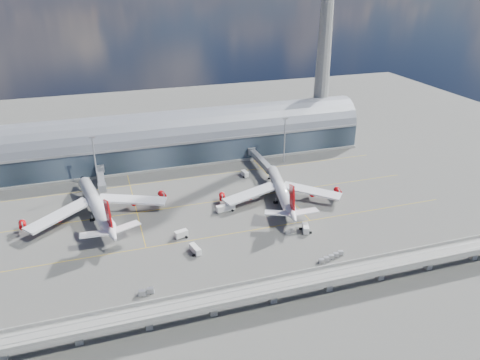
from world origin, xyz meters
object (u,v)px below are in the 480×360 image
object	(u,v)px
floodlight_mast_left	(95,160)
floodlight_mast_right	(285,139)
service_truck_1	(181,234)
control_tower	(324,56)
airliner_left	(97,206)
cargo_train_2	(290,232)
service_truck_0	(195,249)
cargo_train_1	(331,257)
service_truck_5	(264,190)
service_truck_3	(306,228)
airliner_right	(281,191)
service_truck_4	(245,174)
service_truck_2	(226,208)
cargo_train_0	(146,292)

from	to	relation	value
floodlight_mast_left	floodlight_mast_right	world-z (taller)	same
service_truck_1	floodlight_mast_right	bearing A→B (deg)	-63.14
control_tower	floodlight_mast_right	bearing A→B (deg)	-141.34
airliner_left	cargo_train_2	size ratio (longest dim) A/B	14.40
service_truck_0	cargo_train_1	distance (m)	51.17
floodlight_mast_right	service_truck_0	size ratio (longest dim) A/B	3.71
service_truck_0	service_truck_5	world-z (taller)	service_truck_0
service_truck_5	cargo_train_1	bearing A→B (deg)	-153.84
service_truck_1	service_truck_3	bearing A→B (deg)	-117.03
control_tower	floodlight_mast_left	distance (m)	143.01
airliner_left	service_truck_1	distance (m)	41.46
airliner_right	service_truck_4	world-z (taller)	airliner_right
service_truck_2	service_truck_3	xyz separation A→B (m)	(26.29, -27.10, -0.10)
airliner_left	service_truck_1	world-z (taller)	airliner_left
airliner_right	service_truck_5	world-z (taller)	airliner_right
service_truck_0	service_truck_3	distance (m)	46.69
floodlight_mast_right	service_truck_1	world-z (taller)	floodlight_mast_right
cargo_train_2	airliner_left	bearing A→B (deg)	81.74
floodlight_mast_left	cargo_train_2	size ratio (longest dim) A/B	5.62
service_truck_4	service_truck_3	bearing A→B (deg)	-90.52
airliner_left	service_truck_2	size ratio (longest dim) A/B	7.61
control_tower	cargo_train_1	distance (m)	143.08
floodlight_mast_left	service_truck_0	bearing A→B (deg)	-66.33
service_truck_2	service_truck_4	xyz separation A→B (m)	(20.17, 33.45, -0.13)
service_truck_3	cargo_train_0	bearing A→B (deg)	-143.88
service_truck_0	service_truck_4	distance (m)	74.05
floodlight_mast_left	airliner_right	world-z (taller)	floodlight_mast_left
service_truck_2	service_truck_4	bearing A→B (deg)	-38.46
airliner_left	service_truck_3	size ratio (longest dim) A/B	10.24
floodlight_mast_right	cargo_train_1	size ratio (longest dim) A/B	2.15
service_truck_0	cargo_train_2	world-z (taller)	service_truck_0
service_truck_1	cargo_train_0	bearing A→B (deg)	135.92
service_truck_2	service_truck_3	world-z (taller)	service_truck_2
airliner_right	service_truck_5	size ratio (longest dim) A/B	10.03
airliner_right	control_tower	bearing A→B (deg)	64.55
control_tower	floodlight_mast_left	bearing A→B (deg)	-168.28
airliner_right	cargo_train_0	world-z (taller)	airliner_right
airliner_left	service_truck_5	bearing A→B (deg)	-8.94
floodlight_mast_right	service_truck_3	size ratio (longest dim) A/B	4.00
service_truck_4	cargo_train_0	world-z (taller)	service_truck_4
service_truck_0	service_truck_2	distance (m)	35.04
floodlight_mast_left	airliner_right	distance (m)	91.86
cargo_train_2	service_truck_2	bearing A→B (deg)	55.29
airliner_left	service_truck_0	xyz separation A→B (m)	(33.91, -39.72, -4.33)
service_truck_5	cargo_train_2	world-z (taller)	service_truck_5
airliner_left	cargo_train_2	bearing A→B (deg)	-36.67
service_truck_2	cargo_train_0	bearing A→B (deg)	131.69
floodlight_mast_left	cargo_train_0	xyz separation A→B (m)	(11.38, -93.44, -12.66)
service_truck_0	cargo_train_0	distance (m)	28.63
floodlight_mast_right	service_truck_5	size ratio (longest dim) A/B	4.30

